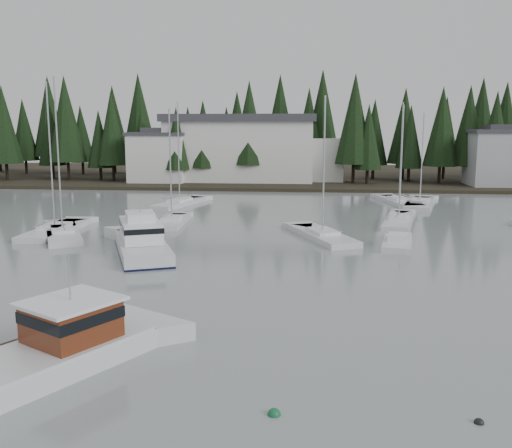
{
  "coord_description": "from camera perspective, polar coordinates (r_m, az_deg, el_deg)",
  "views": [
    {
      "loc": [
        6.51,
        -12.75,
        9.51
      ],
      "look_at": [
        2.72,
        27.75,
        2.5
      ],
      "focal_mm": 40.0,
      "sensor_mm": 36.0,
      "label": 1
    }
  ],
  "objects": [
    {
      "name": "house_west",
      "position": [
        95.09,
        -9.67,
        6.71
      ],
      "size": [
        9.54,
        7.42,
        8.75
      ],
      "color": "silver",
      "rests_on": "ground"
    },
    {
      "name": "harbor_inn",
      "position": [
        95.63,
        -0.35,
        7.54
      ],
      "size": [
        29.5,
        11.5,
        10.9
      ],
      "color": "silver",
      "rests_on": "ground"
    },
    {
      "name": "sailboat_12",
      "position": [
        52.65,
        -18.76,
        -1.07
      ],
      "size": [
        7.07,
        10.52,
        14.18
      ],
      "rotation": [
        0.0,
        0.0,
        2.04
      ],
      "color": "silver",
      "rests_on": "ground"
    },
    {
      "name": "sailboat_10",
      "position": [
        70.14,
        -7.63,
        1.95
      ],
      "size": [
        5.29,
        10.46,
        12.92
      ],
      "rotation": [
        0.0,
        0.0,
        1.3
      ],
      "color": "silver",
      "rests_on": "ground"
    },
    {
      "name": "sailboat_7",
      "position": [
        54.48,
        -19.44,
        -0.76
      ],
      "size": [
        2.86,
        10.02,
        13.86
      ],
      "rotation": [
        0.0,
        0.0,
        1.58
      ],
      "color": "silver",
      "rests_on": "ground"
    },
    {
      "name": "mooring_buoy_green",
      "position": [
        20.05,
        1.82,
        -18.53
      ],
      "size": [
        0.45,
        0.45,
        0.45
      ],
      "primitive_type": "sphere",
      "color": "#145933",
      "rests_on": "ground"
    },
    {
      "name": "sailboat_2",
      "position": [
        71.89,
        16.05,
        1.83
      ],
      "size": [
        5.57,
        11.18,
        11.59
      ],
      "rotation": [
        0.0,
        0.0,
        1.32
      ],
      "color": "silver",
      "rests_on": "ground"
    },
    {
      "name": "sailboat_4",
      "position": [
        56.45,
        -8.41,
        0.04
      ],
      "size": [
        2.78,
        8.09,
        11.68
      ],
      "rotation": [
        0.0,
        0.0,
        1.61
      ],
      "color": "silver",
      "rests_on": "ground"
    },
    {
      "name": "house_east_a",
      "position": [
        95.53,
        23.46,
        6.21
      ],
      "size": [
        10.6,
        8.48,
        9.25
      ],
      "color": "#999EA0",
      "rests_on": "ground"
    },
    {
      "name": "cabin_cruiser_center",
      "position": [
        44.11,
        -11.38,
        -1.92
      ],
      "size": [
        7.36,
        11.54,
        4.75
      ],
      "rotation": [
        0.0,
        0.0,
        1.96
      ],
      "color": "silver",
      "rests_on": "ground"
    },
    {
      "name": "sailboat_8",
      "position": [
        58.25,
        14.08,
        0.14
      ],
      "size": [
        4.72,
        11.0,
        12.08
      ],
      "rotation": [
        0.0,
        0.0,
        1.35
      ],
      "color": "silver",
      "rests_on": "ground"
    },
    {
      "name": "sailboat_6",
      "position": [
        49.2,
        6.67,
        -1.36
      ],
      "size": [
        6.2,
        9.84,
        12.54
      ],
      "rotation": [
        0.0,
        0.0,
        1.97
      ],
      "color": "silver",
      "rests_on": "ground"
    },
    {
      "name": "lobster_boat_brown",
      "position": [
        24.18,
        -20.98,
        -12.58
      ],
      "size": [
        8.13,
        10.55,
        5.06
      ],
      "rotation": [
        0.0,
        0.0,
        1.04
      ],
      "color": "silver",
      "rests_on": "ground"
    },
    {
      "name": "sailboat_13",
      "position": [
        72.99,
        14.1,
        2.04
      ],
      "size": [
        4.82,
        10.84,
        12.9
      ],
      "rotation": [
        0.0,
        0.0,
        1.78
      ],
      "color": "silver",
      "rests_on": "ground"
    },
    {
      "name": "runabout_1",
      "position": [
        46.97,
        13.95,
        -2.03
      ],
      "size": [
        3.28,
        6.52,
        1.42
      ],
      "rotation": [
        0.0,
        0.0,
        1.39
      ],
      "color": "silver",
      "rests_on": "ground"
    },
    {
      "name": "mooring_buoy_dark",
      "position": [
        20.86,
        21.39,
        -18.05
      ],
      "size": [
        0.33,
        0.33,
        0.33
      ],
      "primitive_type": "sphere",
      "color": "black",
      "rests_on": "ground"
    },
    {
      "name": "far_shore_land",
      "position": [
        110.35,
        1.95,
        4.82
      ],
      "size": [
        240.0,
        54.0,
        1.0
      ],
      "primitive_type": "cube",
      "color": "black",
      "rests_on": "ground"
    },
    {
      "name": "conifer_treeline",
      "position": [
        99.42,
        1.57,
        4.28
      ],
      "size": [
        200.0,
        22.0,
        20.0
      ],
      "primitive_type": null,
      "color": "black",
      "rests_on": "ground"
    }
  ]
}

